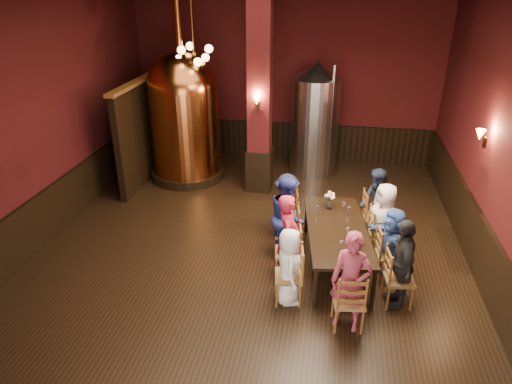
% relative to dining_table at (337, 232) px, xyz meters
% --- Properties ---
extents(room, '(10.00, 10.02, 4.50)m').
position_rel_dining_table_xyz_m(room, '(-1.55, 0.16, 1.56)').
color(room, black).
rests_on(room, ground).
extents(wainscot_right, '(0.08, 9.90, 1.00)m').
position_rel_dining_table_xyz_m(wainscot_right, '(2.41, 0.16, -0.19)').
color(wainscot_right, black).
rests_on(wainscot_right, ground).
extents(wainscot_back, '(7.90, 0.08, 1.00)m').
position_rel_dining_table_xyz_m(wainscot_back, '(-1.55, 5.12, -0.19)').
color(wainscot_back, black).
rests_on(wainscot_back, ground).
extents(wainscot_left, '(0.08, 9.90, 1.00)m').
position_rel_dining_table_xyz_m(wainscot_left, '(-5.51, 0.16, -0.19)').
color(wainscot_left, black).
rests_on(wainscot_left, ground).
extents(column, '(0.58, 0.58, 4.50)m').
position_rel_dining_table_xyz_m(column, '(-1.85, 2.96, 1.56)').
color(column, '#450E12').
rests_on(column, ground).
extents(partition, '(0.22, 3.50, 2.40)m').
position_rel_dining_table_xyz_m(partition, '(-4.75, 3.36, 0.51)').
color(partition, black).
rests_on(partition, ground).
extents(pendant_cluster, '(0.90, 0.90, 1.70)m').
position_rel_dining_table_xyz_m(pendant_cluster, '(-3.35, 3.06, 2.41)').
color(pendant_cluster, '#A57226').
rests_on(pendant_cluster, room).
extents(sconce_wall, '(0.20, 0.20, 0.36)m').
position_rel_dining_table_xyz_m(sconce_wall, '(2.35, 0.96, 1.51)').
color(sconce_wall, black).
rests_on(sconce_wall, room).
extents(sconce_column, '(0.20, 0.20, 0.36)m').
position_rel_dining_table_xyz_m(sconce_column, '(-1.85, 2.66, 1.51)').
color(sconce_column, black).
rests_on(sconce_column, column).
extents(dining_table, '(1.31, 2.51, 0.75)m').
position_rel_dining_table_xyz_m(dining_table, '(0.00, 0.00, 0.00)').
color(dining_table, black).
rests_on(dining_table, ground).
extents(chair_0, '(0.52, 0.52, 0.92)m').
position_rel_dining_table_xyz_m(chair_0, '(-0.71, -1.10, -0.23)').
color(chair_0, brown).
rests_on(chair_0, ground).
extents(person_0, '(0.51, 0.68, 1.28)m').
position_rel_dining_table_xyz_m(person_0, '(-0.71, -1.10, -0.05)').
color(person_0, white).
rests_on(person_0, ground).
extents(chair_1, '(0.52, 0.52, 0.92)m').
position_rel_dining_table_xyz_m(chair_1, '(-0.80, -0.44, -0.23)').
color(chair_1, brown).
rests_on(chair_1, ground).
extents(person_1, '(0.38, 0.57, 1.52)m').
position_rel_dining_table_xyz_m(person_1, '(-0.80, -0.44, 0.07)').
color(person_1, '#BC2037').
rests_on(person_1, ground).
extents(chair_2, '(0.52, 0.52, 0.92)m').
position_rel_dining_table_xyz_m(chair_2, '(-0.89, 0.21, -0.23)').
color(chair_2, brown).
rests_on(chair_2, ground).
extents(person_2, '(0.53, 0.82, 1.56)m').
position_rel_dining_table_xyz_m(person_2, '(-0.89, 0.21, 0.09)').
color(person_2, navy).
rests_on(person_2, ground).
extents(chair_3, '(0.52, 0.52, 0.92)m').
position_rel_dining_table_xyz_m(chair_3, '(-0.98, 0.88, -0.23)').
color(chair_3, brown).
rests_on(chair_3, ground).
extents(person_3, '(0.53, 0.87, 1.30)m').
position_rel_dining_table_xyz_m(person_3, '(-0.98, 0.88, -0.04)').
color(person_3, black).
rests_on(person_3, ground).
extents(chair_4, '(0.52, 0.52, 0.92)m').
position_rel_dining_table_xyz_m(chair_4, '(0.98, -0.88, -0.23)').
color(chair_4, brown).
rests_on(chair_4, ground).
extents(person_4, '(0.45, 0.90, 1.49)m').
position_rel_dining_table_xyz_m(person_4, '(0.98, -0.88, 0.06)').
color(person_4, black).
rests_on(person_4, ground).
extents(chair_5, '(0.52, 0.52, 0.92)m').
position_rel_dining_table_xyz_m(chair_5, '(0.89, -0.21, -0.23)').
color(chair_5, brown).
rests_on(chair_5, ground).
extents(person_5, '(0.79, 1.27, 1.31)m').
position_rel_dining_table_xyz_m(person_5, '(0.89, -0.21, -0.03)').
color(person_5, '#3A5DAF').
rests_on(person_5, ground).
extents(chair_6, '(0.52, 0.52, 0.92)m').
position_rel_dining_table_xyz_m(chair_6, '(0.80, 0.44, -0.23)').
color(chair_6, brown).
rests_on(chair_6, ground).
extents(person_6, '(0.66, 0.81, 1.44)m').
position_rel_dining_table_xyz_m(person_6, '(0.80, 0.44, 0.03)').
color(person_6, white).
rests_on(person_6, ground).
extents(chair_7, '(0.52, 0.52, 0.92)m').
position_rel_dining_table_xyz_m(chair_7, '(0.71, 1.10, -0.23)').
color(chair_7, brown).
rests_on(chair_7, ground).
extents(person_7, '(0.54, 0.77, 1.43)m').
position_rel_dining_table_xyz_m(person_7, '(0.71, 1.10, 0.03)').
color(person_7, '#1C2338').
rests_on(person_7, ground).
extents(chair_8, '(0.52, 0.52, 0.92)m').
position_rel_dining_table_xyz_m(chair_8, '(0.21, -1.54, -0.23)').
color(chair_8, brown).
rests_on(chair_8, ground).
extents(person_8, '(0.64, 0.49, 1.56)m').
position_rel_dining_table_xyz_m(person_8, '(0.21, -1.54, 0.09)').
color(person_8, '#9B3347').
rests_on(person_8, ground).
extents(copper_kettle, '(1.87, 1.87, 4.41)m').
position_rel_dining_table_xyz_m(copper_kettle, '(-3.77, 3.36, 0.92)').
color(copper_kettle, black).
rests_on(copper_kettle, ground).
extents(steel_vessel, '(1.22, 1.22, 2.83)m').
position_rel_dining_table_xyz_m(steel_vessel, '(-0.66, 4.18, 0.73)').
color(steel_vessel, '#B2B2B7').
rests_on(steel_vessel, ground).
extents(rose_vase, '(0.20, 0.20, 0.34)m').
position_rel_dining_table_xyz_m(rose_vase, '(-0.16, 0.73, 0.28)').
color(rose_vase, white).
rests_on(rose_vase, dining_table).
extents(wine_glass_0, '(0.07, 0.07, 0.17)m').
position_rel_dining_table_xyz_m(wine_glass_0, '(0.20, 0.52, 0.15)').
color(wine_glass_0, white).
rests_on(wine_glass_0, dining_table).
extents(wine_glass_1, '(0.07, 0.07, 0.17)m').
position_rel_dining_table_xyz_m(wine_glass_1, '(0.06, -0.68, 0.15)').
color(wine_glass_1, white).
rests_on(wine_glass_1, dining_table).
extents(wine_glass_2, '(0.07, 0.07, 0.17)m').
position_rel_dining_table_xyz_m(wine_glass_2, '(0.36, -0.46, 0.15)').
color(wine_glass_2, white).
rests_on(wine_glass_2, dining_table).
extents(wine_glass_3, '(0.07, 0.07, 0.17)m').
position_rel_dining_table_xyz_m(wine_glass_3, '(0.17, -0.25, 0.15)').
color(wine_glass_3, white).
rests_on(wine_glass_3, dining_table).
extents(wine_glass_4, '(0.07, 0.07, 0.17)m').
position_rel_dining_table_xyz_m(wine_glass_4, '(0.10, 0.69, 0.15)').
color(wine_glass_4, white).
rests_on(wine_glass_4, dining_table).
extents(wine_glass_5, '(0.07, 0.07, 0.17)m').
position_rel_dining_table_xyz_m(wine_glass_5, '(-0.37, 0.46, 0.15)').
color(wine_glass_5, white).
rests_on(wine_glass_5, dining_table).
extents(wine_glass_6, '(0.07, 0.07, 0.17)m').
position_rel_dining_table_xyz_m(wine_glass_6, '(0.32, -0.56, 0.15)').
color(wine_glass_6, white).
rests_on(wine_glass_6, dining_table).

